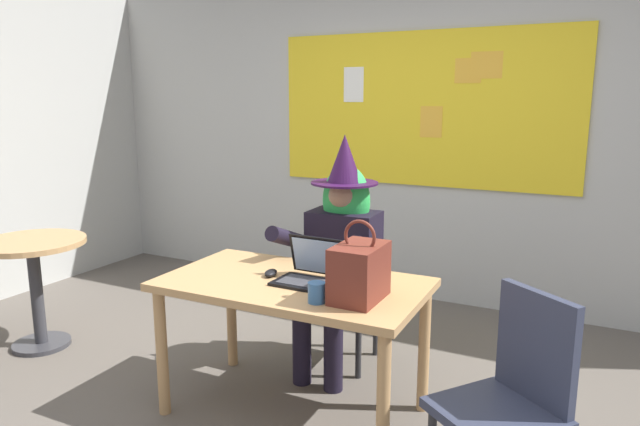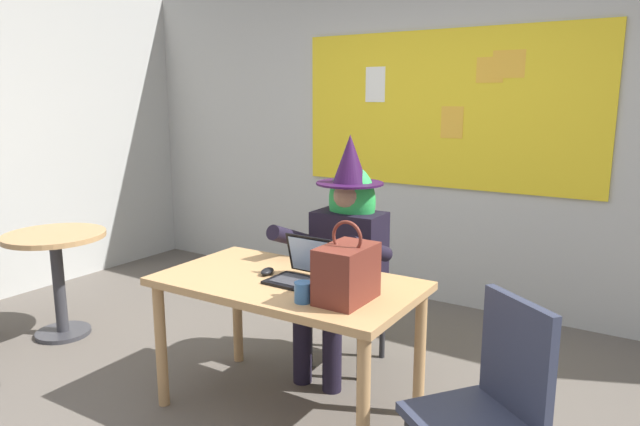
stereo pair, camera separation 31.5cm
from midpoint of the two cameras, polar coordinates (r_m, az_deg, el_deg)
ground_plane at (r=3.20m, az=-0.09°, el=-19.53°), size 24.00×24.00×0.00m
wall_back_bulletin at (r=4.66m, az=14.16°, el=7.16°), size 6.18×2.24×2.62m
desk_main at (r=2.98m, az=-0.20°, el=-8.38°), size 1.35×0.77×0.73m
chair_at_desk at (r=3.64m, az=5.78°, el=-6.95°), size 0.45×0.45×0.90m
person_costumed at (r=3.45m, az=5.06°, el=-3.01°), size 0.60×0.67×1.43m
laptop at (r=2.91m, az=1.63°, el=-5.92°), size 0.33×0.27×0.22m
computer_mouse at (r=3.04m, az=-2.30°, el=-5.85°), size 0.08×0.11×0.03m
handbag at (r=2.63m, az=6.11°, el=-5.95°), size 0.20×0.30×0.38m
coffee_mug at (r=2.63m, az=1.76°, el=-7.93°), size 0.08×0.08×0.09m
side_table_round at (r=4.29m, az=-22.81°, el=-4.48°), size 0.67×0.67×0.74m
chair_extra_corner at (r=2.42m, az=20.33°, el=-17.28°), size 0.59×0.59×0.91m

